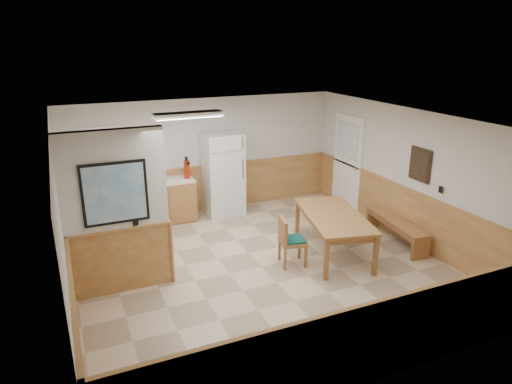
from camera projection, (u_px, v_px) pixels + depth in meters
name	position (u px, v px, depth m)	size (l,w,h in m)	color
ground	(262.00, 267.00, 7.76)	(6.00, 6.00, 0.00)	beige
ceiling	(262.00, 120.00, 6.96)	(6.00, 6.00, 0.02)	white
back_wall	(205.00, 156.00, 9.96)	(6.00, 0.02, 2.50)	silver
right_wall	(408.00, 176.00, 8.50)	(0.02, 6.00, 2.50)	silver
left_wall	(62.00, 227.00, 6.22)	(0.02, 6.00, 2.50)	silver
wainscot_back	(207.00, 189.00, 10.18)	(6.00, 0.04, 1.00)	tan
wainscot_right	(403.00, 214.00, 8.73)	(0.04, 6.00, 1.00)	tan
wainscot_left	(71.00, 275.00, 6.47)	(0.04, 6.00, 1.00)	tan
partition_wall	(117.00, 215.00, 6.68)	(1.50, 0.20, 2.50)	silver
kitchen_counter	(156.00, 202.00, 9.48)	(2.20, 0.61, 1.00)	#AB763D
exterior_door	(347.00, 162.00, 10.20)	(0.07, 1.02, 2.15)	white
kitchen_window	(104.00, 152.00, 9.04)	(0.80, 0.04, 1.00)	white
wall_painting	(420.00, 165.00, 8.13)	(0.04, 0.50, 0.60)	#312113
fluorescent_fixture	(188.00, 115.00, 7.80)	(1.20, 0.30, 0.09)	white
refrigerator	(223.00, 174.00, 9.86)	(0.80, 0.72, 1.80)	white
dining_table	(334.00, 219.00, 8.04)	(1.37, 2.07, 0.75)	#A97D3E
dining_bench	(396.00, 225.00, 8.62)	(0.57, 1.70, 0.45)	#A97D3E
dining_chair	(288.00, 238.00, 7.68)	(0.65, 0.50, 0.85)	#A97D3E
fire_extinguisher	(187.00, 169.00, 9.50)	(0.15, 0.15, 0.46)	#A91D09
soap_bottle	(97.00, 183.00, 8.87)	(0.07, 0.07, 0.22)	#1A912B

